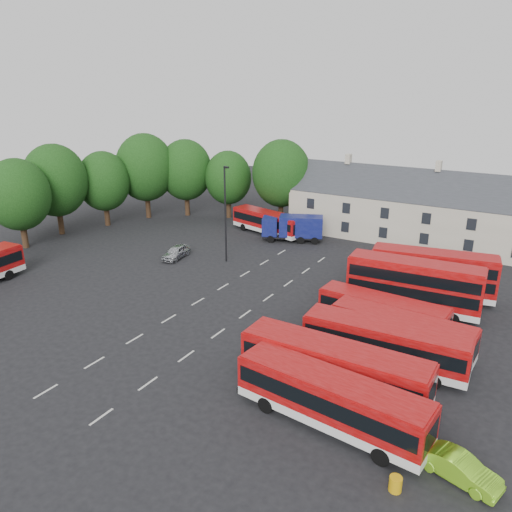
{
  "coord_description": "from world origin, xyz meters",
  "views": [
    {
      "loc": [
        25.39,
        -30.44,
        18.62
      ],
      "look_at": [
        1.35,
        9.94,
        2.2
      ],
      "focal_mm": 35.0,
      "sensor_mm": 36.0,
      "label": 1
    }
  ],
  "objects_px": {
    "bus_dd_south": "(414,283)",
    "grit_bin": "(395,484)",
    "lamppost": "(225,212)",
    "box_truck": "(293,227)",
    "lime_car": "(459,468)",
    "bus_row_a": "(331,397)",
    "silver_car": "(176,252)"
  },
  "relations": [
    {
      "from": "bus_row_a",
      "to": "grit_bin",
      "type": "xyz_separation_m",
      "value": [
        4.61,
        -2.85,
        -1.53
      ]
    },
    {
      "from": "bus_row_a",
      "to": "lamppost",
      "type": "height_order",
      "value": "lamppost"
    },
    {
      "from": "bus_dd_south",
      "to": "box_truck",
      "type": "height_order",
      "value": "bus_dd_south"
    },
    {
      "from": "bus_row_a",
      "to": "lamppost",
      "type": "distance_m",
      "value": 28.99
    },
    {
      "from": "box_truck",
      "to": "lime_car",
      "type": "height_order",
      "value": "box_truck"
    },
    {
      "from": "bus_row_a",
      "to": "silver_car",
      "type": "bearing_deg",
      "value": 151.2
    },
    {
      "from": "bus_dd_south",
      "to": "silver_car",
      "type": "height_order",
      "value": "bus_dd_south"
    },
    {
      "from": "lime_car",
      "to": "lamppost",
      "type": "xyz_separation_m",
      "value": [
        -27.68,
        20.57,
        4.91
      ]
    },
    {
      "from": "bus_row_a",
      "to": "box_truck",
      "type": "height_order",
      "value": "box_truck"
    },
    {
      "from": "bus_row_a",
      "to": "box_truck",
      "type": "xyz_separation_m",
      "value": [
        -17.64,
        30.4,
        -0.12
      ]
    },
    {
      "from": "bus_row_a",
      "to": "silver_car",
      "type": "relative_size",
      "value": 2.74
    },
    {
      "from": "box_truck",
      "to": "lamppost",
      "type": "relative_size",
      "value": 0.73
    },
    {
      "from": "grit_bin",
      "to": "silver_car",
      "type": "bearing_deg",
      "value": 145.7
    },
    {
      "from": "silver_car",
      "to": "box_truck",
      "type": "bearing_deg",
      "value": 47.16
    },
    {
      "from": "bus_row_a",
      "to": "bus_dd_south",
      "type": "distance_m",
      "value": 17.79
    },
    {
      "from": "box_truck",
      "to": "bus_dd_south",
      "type": "bearing_deg",
      "value": -58.78
    },
    {
      "from": "box_truck",
      "to": "lime_car",
      "type": "distance_m",
      "value": 39.59
    },
    {
      "from": "silver_car",
      "to": "lime_car",
      "type": "relative_size",
      "value": 1.04
    },
    {
      "from": "box_truck",
      "to": "silver_car",
      "type": "distance_m",
      "value": 14.97
    },
    {
      "from": "bus_dd_south",
      "to": "grit_bin",
      "type": "xyz_separation_m",
      "value": [
        4.54,
        -20.63,
        -2.18
      ]
    },
    {
      "from": "silver_car",
      "to": "bus_dd_south",
      "type": "bearing_deg",
      "value": -9.38
    },
    {
      "from": "bus_dd_south",
      "to": "lamppost",
      "type": "relative_size",
      "value": 1.07
    },
    {
      "from": "silver_car",
      "to": "grit_bin",
      "type": "relative_size",
      "value": 5.39
    },
    {
      "from": "silver_car",
      "to": "lamppost",
      "type": "distance_m",
      "value": 7.53
    },
    {
      "from": "box_truck",
      "to": "grit_bin",
      "type": "relative_size",
      "value": 9.79
    },
    {
      "from": "lime_car",
      "to": "lamppost",
      "type": "distance_m",
      "value": 34.83
    },
    {
      "from": "bus_dd_south",
      "to": "lamppost",
      "type": "distance_m",
      "value": 21.02
    },
    {
      "from": "silver_car",
      "to": "lime_car",
      "type": "xyz_separation_m",
      "value": [
        33.06,
        -18.53,
        -0.05
      ]
    },
    {
      "from": "bus_dd_south",
      "to": "box_truck",
      "type": "bearing_deg",
      "value": 140.42
    },
    {
      "from": "lamppost",
      "to": "box_truck",
      "type": "bearing_deg",
      "value": 73.99
    },
    {
      "from": "box_truck",
      "to": "lamppost",
      "type": "xyz_separation_m",
      "value": [
        -2.97,
        -10.35,
        3.77
      ]
    },
    {
      "from": "box_truck",
      "to": "silver_car",
      "type": "xyz_separation_m",
      "value": [
        -8.35,
        -12.38,
        -1.09
      ]
    }
  ]
}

